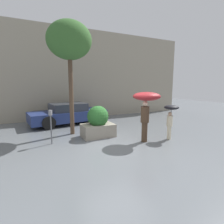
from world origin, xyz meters
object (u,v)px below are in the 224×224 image
(person_child, at_px, (171,114))
(street_tree, at_px, (69,41))
(parking_meter, at_px, (51,120))
(person_adult, at_px, (146,102))
(planter_box, at_px, (98,123))
(parked_car_near, at_px, (68,114))

(person_child, height_order, street_tree, street_tree)
(person_child, height_order, parking_meter, person_child)
(street_tree, bearing_deg, person_adult, -43.87)
(planter_box, distance_m, parked_car_near, 3.37)
(parked_car_near, bearing_deg, planter_box, -176.99)
(person_adult, xyz_separation_m, parking_meter, (-3.50, 1.26, -0.66))
(planter_box, relative_size, person_child, 0.97)
(parking_meter, bearing_deg, parked_car_near, 68.28)
(person_adult, height_order, person_child, person_adult)
(planter_box, relative_size, person_adult, 0.70)
(planter_box, distance_m, person_adult, 2.30)
(person_adult, distance_m, parking_meter, 3.78)
(planter_box, bearing_deg, person_child, -32.11)
(street_tree, distance_m, parking_meter, 3.54)
(planter_box, xyz_separation_m, parking_meter, (-1.98, -0.14, 0.33))
(planter_box, height_order, street_tree, street_tree)
(person_adult, xyz_separation_m, parked_car_near, (-2.13, 4.72, -1.04))
(street_tree, height_order, parking_meter, street_tree)
(street_tree, bearing_deg, parking_meter, -134.30)
(planter_box, xyz_separation_m, street_tree, (-0.92, 0.95, 3.52))
(parking_meter, bearing_deg, person_adult, -19.79)
(parked_car_near, bearing_deg, person_child, -154.29)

